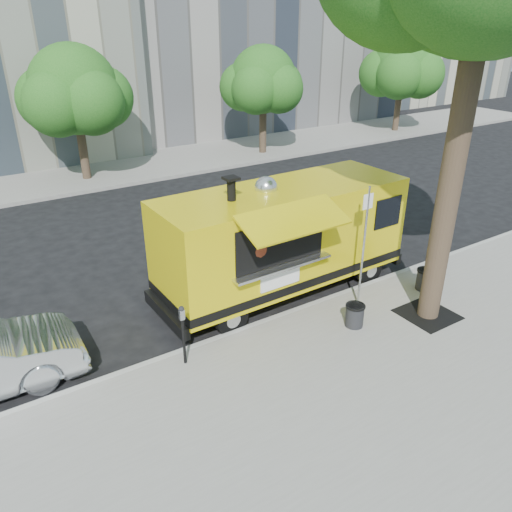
{
  "coord_description": "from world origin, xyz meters",
  "views": [
    {
      "loc": [
        -6.24,
        -9.02,
        6.5
      ],
      "look_at": [
        -0.42,
        0.0,
        1.34
      ],
      "focal_mm": 35.0,
      "sensor_mm": 36.0,
      "label": 1
    }
  ],
  "objects_px": {
    "food_truck": "(283,237)",
    "sign_post": "(364,241)",
    "far_tree_b": "(74,90)",
    "far_tree_c": "(263,80)",
    "parking_meter": "(183,328)",
    "trash_bin_left": "(355,315)",
    "trash_bin_right": "(425,279)",
    "far_tree_d": "(403,66)"
  },
  "relations": [
    {
      "from": "sign_post",
      "to": "trash_bin_left",
      "type": "distance_m",
      "value": 1.72
    },
    {
      "from": "far_tree_c",
      "to": "food_truck",
      "type": "xyz_separation_m",
      "value": [
        -7.52,
        -12.23,
        -2.16
      ]
    },
    {
      "from": "sign_post",
      "to": "far_tree_b",
      "type": "bearing_deg",
      "value": 100.15
    },
    {
      "from": "food_truck",
      "to": "far_tree_d",
      "type": "bearing_deg",
      "value": 34.31
    },
    {
      "from": "far_tree_d",
      "to": "food_truck",
      "type": "height_order",
      "value": "far_tree_d"
    },
    {
      "from": "parking_meter",
      "to": "trash_bin_right",
      "type": "xyz_separation_m",
      "value": [
        6.5,
        -0.57,
        -0.53
      ]
    },
    {
      "from": "far_tree_d",
      "to": "parking_meter",
      "type": "distance_m",
      "value": 25.38
    },
    {
      "from": "food_truck",
      "to": "trash_bin_left",
      "type": "height_order",
      "value": "food_truck"
    },
    {
      "from": "far_tree_d",
      "to": "parking_meter",
      "type": "relative_size",
      "value": 4.23
    },
    {
      "from": "sign_post",
      "to": "trash_bin_left",
      "type": "bearing_deg",
      "value": -138.54
    },
    {
      "from": "far_tree_d",
      "to": "trash_bin_right",
      "type": "xyz_separation_m",
      "value": [
        -14.5,
        -14.52,
        -3.44
      ]
    },
    {
      "from": "trash_bin_right",
      "to": "far_tree_b",
      "type": "bearing_deg",
      "value": 107.11
    },
    {
      "from": "far_tree_c",
      "to": "parking_meter",
      "type": "distance_m",
      "value": 17.82
    },
    {
      "from": "trash_bin_left",
      "to": "trash_bin_right",
      "type": "distance_m",
      "value": 2.7
    },
    {
      "from": "parking_meter",
      "to": "trash_bin_left",
      "type": "bearing_deg",
      "value": -12.51
    },
    {
      "from": "far_tree_b",
      "to": "far_tree_c",
      "type": "height_order",
      "value": "far_tree_b"
    },
    {
      "from": "sign_post",
      "to": "food_truck",
      "type": "relative_size",
      "value": 0.44
    },
    {
      "from": "far_tree_b",
      "to": "far_tree_c",
      "type": "relative_size",
      "value": 1.06
    },
    {
      "from": "far_tree_b",
      "to": "sign_post",
      "type": "bearing_deg",
      "value": -79.85
    },
    {
      "from": "far_tree_c",
      "to": "parking_meter",
      "type": "xyz_separation_m",
      "value": [
        -11.0,
        -13.75,
        -2.74
      ]
    },
    {
      "from": "far_tree_d",
      "to": "trash_bin_right",
      "type": "distance_m",
      "value": 20.8
    },
    {
      "from": "parking_meter",
      "to": "far_tree_b",
      "type": "bearing_deg",
      "value": 81.9
    },
    {
      "from": "sign_post",
      "to": "trash_bin_right",
      "type": "relative_size",
      "value": 5.42
    },
    {
      "from": "far_tree_d",
      "to": "parking_meter",
      "type": "bearing_deg",
      "value": -146.4
    },
    {
      "from": "far_tree_b",
      "to": "sign_post",
      "type": "relative_size",
      "value": 1.83
    },
    {
      "from": "sign_post",
      "to": "trash_bin_left",
      "type": "relative_size",
      "value": 5.61
    },
    {
      "from": "trash_bin_right",
      "to": "trash_bin_left",
      "type": "bearing_deg",
      "value": -174.04
    },
    {
      "from": "far_tree_d",
      "to": "parking_meter",
      "type": "xyz_separation_m",
      "value": [
        -21.0,
        -13.95,
        -2.91
      ]
    },
    {
      "from": "far_tree_d",
      "to": "trash_bin_left",
      "type": "relative_size",
      "value": 10.56
    },
    {
      "from": "far_tree_d",
      "to": "trash_bin_left",
      "type": "height_order",
      "value": "far_tree_d"
    },
    {
      "from": "far_tree_d",
      "to": "trash_bin_left",
      "type": "distance_m",
      "value": 22.94
    },
    {
      "from": "far_tree_c",
      "to": "food_truck",
      "type": "height_order",
      "value": "far_tree_c"
    },
    {
      "from": "sign_post",
      "to": "trash_bin_left",
      "type": "height_order",
      "value": "sign_post"
    },
    {
      "from": "food_truck",
      "to": "trash_bin_right",
      "type": "relative_size",
      "value": 12.2
    },
    {
      "from": "sign_post",
      "to": "parking_meter",
      "type": "relative_size",
      "value": 2.25
    },
    {
      "from": "far_tree_b",
      "to": "trash_bin_left",
      "type": "xyz_separation_m",
      "value": [
        1.82,
        -14.9,
        -3.4
      ]
    },
    {
      "from": "food_truck",
      "to": "trash_bin_right",
      "type": "height_order",
      "value": "food_truck"
    },
    {
      "from": "far_tree_b",
      "to": "parking_meter",
      "type": "distance_m",
      "value": 14.48
    },
    {
      "from": "far_tree_d",
      "to": "food_truck",
      "type": "distance_m",
      "value": 21.61
    },
    {
      "from": "food_truck",
      "to": "sign_post",
      "type": "bearing_deg",
      "value": -59.22
    },
    {
      "from": "sign_post",
      "to": "trash_bin_right",
      "type": "bearing_deg",
      "value": -10.65
    },
    {
      "from": "sign_post",
      "to": "far_tree_c",
      "type": "bearing_deg",
      "value": 65.19
    }
  ]
}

